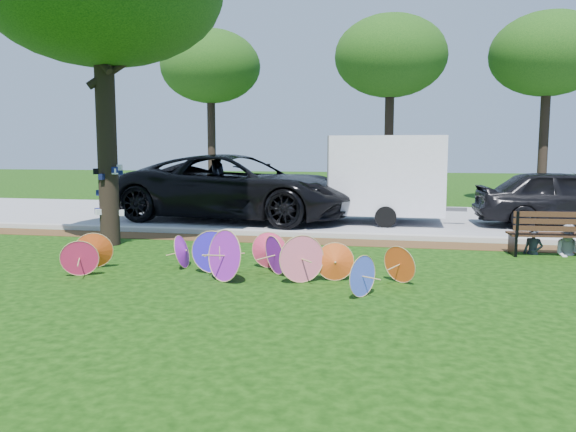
# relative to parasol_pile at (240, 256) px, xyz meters

# --- Properties ---
(ground) EXTENTS (90.00, 90.00, 0.00)m
(ground) POSITION_rel_parasol_pile_xyz_m (0.04, -0.56, -0.36)
(ground) COLOR black
(ground) RESTS_ON ground
(mulch_strip) EXTENTS (90.00, 1.00, 0.01)m
(mulch_strip) POSITION_rel_parasol_pile_xyz_m (0.04, 3.94, -0.36)
(mulch_strip) COLOR #472D16
(mulch_strip) RESTS_ON ground
(curb) EXTENTS (90.00, 0.30, 0.12)m
(curb) POSITION_rel_parasol_pile_xyz_m (0.04, 4.64, -0.30)
(curb) COLOR #B7B5AD
(curb) RESTS_ON ground
(street) EXTENTS (90.00, 8.00, 0.01)m
(street) POSITION_rel_parasol_pile_xyz_m (0.04, 8.79, -0.36)
(street) COLOR gray
(street) RESTS_ON ground
(parasol_pile) EXTENTS (6.19, 2.02, 0.88)m
(parasol_pile) POSITION_rel_parasol_pile_xyz_m (0.00, 0.00, 0.00)
(parasol_pile) COLOR #EB657F
(parasol_pile) RESTS_ON ground
(black_van) EXTENTS (7.61, 4.22, 2.02)m
(black_van) POSITION_rel_parasol_pile_xyz_m (-2.26, 7.42, 0.64)
(black_van) COLOR black
(black_van) RESTS_ON ground
(dark_pickup) EXTENTS (4.88, 2.20, 1.63)m
(dark_pickup) POSITION_rel_parasol_pile_xyz_m (7.16, 7.75, 0.45)
(dark_pickup) COLOR black
(dark_pickup) RESTS_ON ground
(cargo_trailer) EXTENTS (3.25, 2.08, 2.86)m
(cargo_trailer) POSITION_rel_parasol_pile_xyz_m (2.29, 7.66, 1.07)
(cargo_trailer) COLOR silver
(cargo_trailer) RESTS_ON ground
(park_bench) EXTENTS (1.82, 0.80, 0.93)m
(park_bench) POSITION_rel_parasol_pile_xyz_m (5.76, 3.18, 0.10)
(park_bench) COLOR black
(park_bench) RESTS_ON ground
(person_left) EXTENTS (0.45, 0.38, 1.06)m
(person_left) POSITION_rel_parasol_pile_xyz_m (5.41, 3.23, 0.17)
(person_left) COLOR #343B46
(person_left) RESTS_ON ground
(person_right) EXTENTS (0.68, 0.57, 1.25)m
(person_right) POSITION_rel_parasol_pile_xyz_m (6.11, 3.23, 0.26)
(person_right) COLOR silver
(person_right) RESTS_ON ground
(bg_trees) EXTENTS (18.17, 5.62, 7.40)m
(bg_trees) POSITION_rel_parasol_pile_xyz_m (1.52, 14.45, 5.40)
(bg_trees) COLOR black
(bg_trees) RESTS_ON ground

